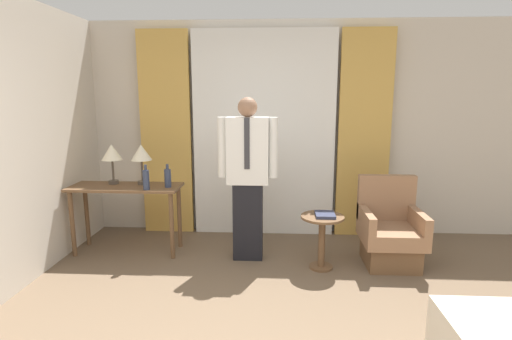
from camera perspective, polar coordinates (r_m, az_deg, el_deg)
The scene contains 13 objects.
wall_back at distance 5.17m, azimuth 1.16°, elevation 5.83°, with size 10.00×0.06×2.70m.
curtain_sheer_center at distance 5.05m, azimuth 1.11°, elevation 5.02°, with size 1.78×0.06×2.58m.
curtain_drape_left at distance 5.25m, azimuth -12.73°, elevation 4.98°, with size 0.64×0.06×2.58m.
curtain_drape_right at distance 5.16m, azimuth 15.19°, elevation 4.77°, with size 0.64×0.06×2.58m.
desk at distance 4.77m, azimuth -18.08°, elevation -3.72°, with size 1.24×0.46×0.78m.
table_lamp_left at distance 4.83m, azimuth -19.91°, elevation 2.19°, with size 0.23×0.23×0.46m.
table_lamp_right at distance 4.71m, azimuth -16.07°, elevation 2.20°, with size 0.23×0.23×0.46m.
bottle_near_edge at distance 4.47m, azimuth -15.43°, elevation -1.31°, with size 0.07×0.07×0.27m.
bottle_by_lamp at distance 4.53m, azimuth -12.50°, elevation -1.08°, with size 0.07×0.07×0.26m.
person at distance 4.27m, azimuth -1.18°, elevation -0.47°, with size 0.64×0.21×1.77m.
armchair at distance 4.55m, azimuth 18.58°, elevation -8.64°, with size 0.62×0.64×0.92m.
side_table at distance 4.23m, azimuth 9.41°, elevation -8.86°, with size 0.44×0.44×0.57m.
book at distance 4.17m, azimuth 9.84°, elevation -6.31°, with size 0.20×0.23×0.03m.
Camera 1 is at (0.19, -1.98, 1.81)m, focal length 28.00 mm.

